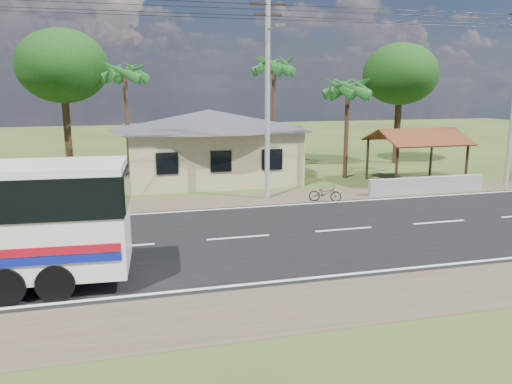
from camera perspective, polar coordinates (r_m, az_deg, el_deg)
The scene contains 12 objects.
ground at distance 19.74m, azimuth -2.04°, elevation -5.27°, with size 120.00×120.00×0.00m, color #2F4217.
road at distance 19.73m, azimuth -2.04°, elevation -5.24°, with size 120.00×16.00×0.03m.
house at distance 31.96m, azimuth -5.36°, elevation 6.22°, with size 12.40×10.00×5.00m.
waiting_shed at distance 31.99m, azimuth 17.89°, elevation 5.85°, with size 5.20×4.48×3.35m.
concrete_barrier at distance 29.36m, azimuth 18.94°, elevation 0.77°, with size 7.00×0.30×0.90m, color #9E9E99.
utility_poles at distance 25.77m, azimuth 0.61°, elevation 11.83°, with size 32.80×2.22×11.00m.
palm_near at distance 32.36m, azimuth 10.47°, elevation 11.59°, with size 2.80×2.80×6.70m.
palm_mid at distance 35.37m, azimuth 2.09°, elevation 14.15°, with size 2.80×2.80×8.20m.
palm_far at distance 34.41m, azimuth -14.79°, elevation 13.03°, with size 2.80×2.80×7.70m.
tree_behind_house at distance 36.64m, azimuth -21.25°, elevation 13.23°, with size 6.00×6.00×9.61m.
tree_behind_shed at distance 39.81m, azimuth 16.17°, elevation 12.78°, with size 5.60×5.60×9.02m.
motorcycle at distance 25.92m, azimuth 7.90°, elevation -0.15°, with size 0.58×1.67×0.88m, color black.
Camera 1 is at (-4.01, -18.40, 5.89)m, focal length 35.00 mm.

